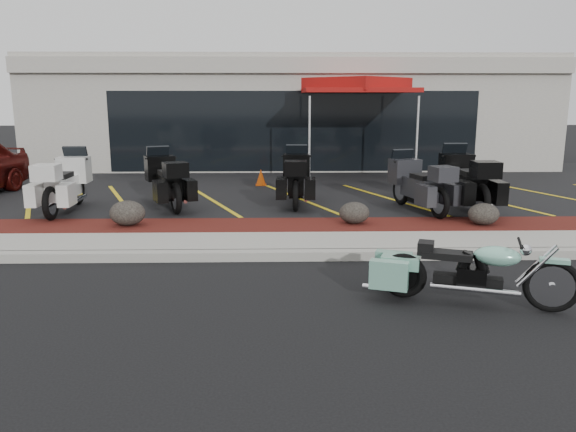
{
  "coord_description": "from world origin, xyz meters",
  "views": [
    {
      "loc": [
        -0.63,
        -7.95,
        2.62
      ],
      "look_at": [
        -0.41,
        1.2,
        0.67
      ],
      "focal_mm": 35.0,
      "sensor_mm": 36.0,
      "label": 1
    }
  ],
  "objects_px": {
    "touring_white": "(77,176)",
    "traffic_cone": "(261,177)",
    "popup_canopy": "(357,87)",
    "hero_cruiser": "(553,278)"
  },
  "relations": [
    {
      "from": "hero_cruiser",
      "to": "touring_white",
      "type": "bearing_deg",
      "value": 159.87
    },
    {
      "from": "hero_cruiser",
      "to": "traffic_cone",
      "type": "bearing_deg",
      "value": 131.19
    },
    {
      "from": "hero_cruiser",
      "to": "popup_canopy",
      "type": "bearing_deg",
      "value": 113.88
    },
    {
      "from": "touring_white",
      "to": "traffic_cone",
      "type": "height_order",
      "value": "touring_white"
    },
    {
      "from": "popup_canopy",
      "to": "hero_cruiser",
      "type": "bearing_deg",
      "value": -93.6
    },
    {
      "from": "touring_white",
      "to": "popup_canopy",
      "type": "bearing_deg",
      "value": -59.62
    },
    {
      "from": "touring_white",
      "to": "popup_canopy",
      "type": "xyz_separation_m",
      "value": [
        7.06,
        4.32,
        2.06
      ]
    },
    {
      "from": "hero_cruiser",
      "to": "touring_white",
      "type": "relative_size",
      "value": 1.09
    },
    {
      "from": "touring_white",
      "to": "traffic_cone",
      "type": "relative_size",
      "value": 5.05
    },
    {
      "from": "hero_cruiser",
      "to": "touring_white",
      "type": "distance_m",
      "value": 10.29
    }
  ]
}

